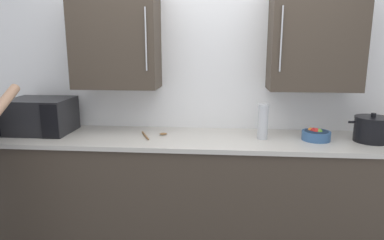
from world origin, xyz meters
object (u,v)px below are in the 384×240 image
object	(u,v)px
wooden_spoon	(154,135)
fruit_bowl	(316,135)
thermos_flask	(263,121)
stock_pot	(372,129)
microwave_oven	(37,116)

from	to	relation	value
wooden_spoon	fruit_bowl	xyz separation A→B (m)	(1.27, -0.02, 0.03)
wooden_spoon	thermos_flask	distance (m)	0.87
thermos_flask	fruit_bowl	bearing A→B (deg)	-0.09
thermos_flask	fruit_bowl	distance (m)	0.42
wooden_spoon	stock_pot	xyz separation A→B (m)	(1.68, -0.02, 0.09)
microwave_oven	wooden_spoon	world-z (taller)	microwave_oven
wooden_spoon	stock_pot	bearing A→B (deg)	-0.71
wooden_spoon	fruit_bowl	bearing A→B (deg)	-0.71
stock_pot	fruit_bowl	xyz separation A→B (m)	(-0.41, 0.01, -0.05)
wooden_spoon	microwave_oven	bearing A→B (deg)	178.64
fruit_bowl	microwave_oven	bearing A→B (deg)	179.00
wooden_spoon	fruit_bowl	distance (m)	1.27
microwave_oven	stock_pot	size ratio (longest dim) A/B	2.09
stock_pot	thermos_flask	bearing A→B (deg)	179.59
microwave_oven	wooden_spoon	distance (m)	1.00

